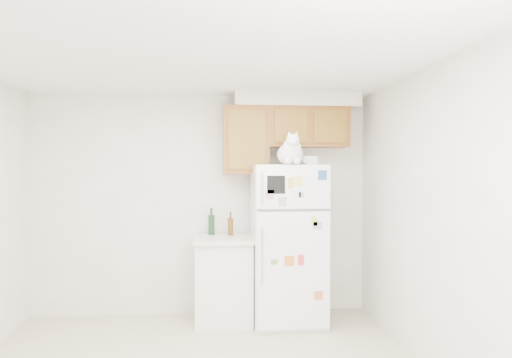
{
  "coord_description": "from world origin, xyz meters",
  "views": [
    {
      "loc": [
        0.13,
        -3.25,
        1.66
      ],
      "look_at": [
        0.59,
        1.55,
        1.55
      ],
      "focal_mm": 32.0,
      "sensor_mm": 36.0,
      "label": 1
    }
  ],
  "objects": [
    {
      "name": "room_shell",
      "position": [
        0.12,
        0.24,
        1.67
      ],
      "size": [
        3.84,
        4.04,
        2.52
      ],
      "color": "white",
      "rests_on": "ground_plane"
    },
    {
      "name": "refrigerator",
      "position": [
        0.94,
        1.61,
        0.85
      ],
      "size": [
        0.76,
        0.78,
        1.7
      ],
      "color": "white",
      "rests_on": "ground_plane"
    },
    {
      "name": "base_counter",
      "position": [
        0.25,
        1.68,
        0.46
      ],
      "size": [
        0.64,
        0.64,
        0.92
      ],
      "color": "white",
      "rests_on": "ground_plane"
    },
    {
      "name": "cat",
      "position": [
        0.93,
        1.36,
        1.83
      ],
      "size": [
        0.33,
        0.48,
        0.34
      ],
      "color": "white",
      "rests_on": "refrigerator"
    },
    {
      "name": "storage_box_back",
      "position": [
        1.16,
        1.76,
        1.75
      ],
      "size": [
        0.21,
        0.18,
        0.1
      ],
      "primitive_type": "cube",
      "rotation": [
        0.0,
        0.0,
        0.36
      ],
      "color": "white",
      "rests_on": "refrigerator"
    },
    {
      "name": "storage_box_front",
      "position": [
        1.16,
        1.53,
        1.74
      ],
      "size": [
        0.17,
        0.14,
        0.09
      ],
      "primitive_type": "cube",
      "rotation": [
        0.0,
        0.0,
        0.22
      ],
      "color": "white",
      "rests_on": "refrigerator"
    },
    {
      "name": "bottle_green",
      "position": [
        0.12,
        1.86,
        1.07
      ],
      "size": [
        0.07,
        0.07,
        0.3
      ],
      "primitive_type": null,
      "color": "#19381E",
      "rests_on": "base_counter"
    },
    {
      "name": "bottle_amber",
      "position": [
        0.33,
        1.79,
        1.05
      ],
      "size": [
        0.06,
        0.06,
        0.26
      ],
      "primitive_type": null,
      "color": "#593814",
      "rests_on": "base_counter"
    }
  ]
}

